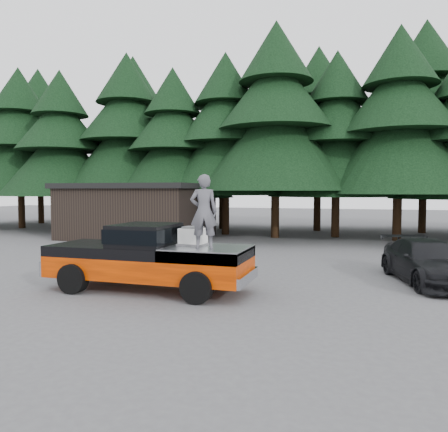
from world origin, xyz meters
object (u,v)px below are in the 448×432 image
(air_compressor, at_px, (193,237))
(parked_car, at_px, (428,262))
(utility_building, at_px, (138,210))
(pickup_truck, at_px, (149,268))
(man_on_bed, at_px, (204,212))

(air_compressor, bearing_deg, parked_car, 30.67)
(air_compressor, bearing_deg, utility_building, 127.97)
(pickup_truck, xyz_separation_m, utility_building, (-7.23, 12.66, 1.00))
(utility_building, bearing_deg, air_compressor, -55.64)
(pickup_truck, bearing_deg, air_compressor, 9.34)
(man_on_bed, height_order, parked_car, man_on_bed)
(pickup_truck, distance_m, air_compressor, 1.58)
(parked_car, distance_m, utility_building, 17.62)
(parked_car, bearing_deg, man_on_bed, -161.82)
(parked_car, xyz_separation_m, utility_building, (-15.04, 9.12, 1.00))
(air_compressor, xyz_separation_m, man_on_bed, (0.52, -0.52, 0.76))
(pickup_truck, height_order, parked_car, parked_car)
(pickup_truck, relative_size, utility_building, 0.71)
(man_on_bed, relative_size, parked_car, 0.43)
(parked_car, relative_size, utility_building, 0.55)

